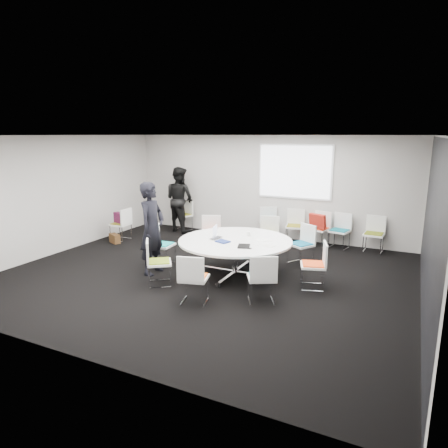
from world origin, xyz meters
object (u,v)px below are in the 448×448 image
at_px(laptop, 218,238).
at_px(chair_ring_d, 211,241).
at_px(chair_person_back, 183,221).
at_px(chair_back_b, 295,233).
at_px(chair_ring_g, 194,288).
at_px(brown_bag, 115,238).
at_px(chair_back_c, 319,235).
at_px(chair_back_e, 373,241).
at_px(chair_ring_b, 301,252).
at_px(chair_ring_e, 162,252).
at_px(chair_back_d, 339,237).
at_px(chair_ring_h, 262,287).
at_px(chair_ring_c, 269,242).
at_px(person_main, 152,228).
at_px(chair_spare_left, 121,230).
at_px(cup, 248,234).
at_px(chair_back_a, 269,230).
at_px(conference_table, 235,248).
at_px(person_back, 180,199).
at_px(maroon_bag, 120,218).
at_px(chair_ring_f, 159,271).
at_px(chair_ring_a, 313,274).

bearing_deg(laptop, chair_ring_d, 43.48).
bearing_deg(chair_person_back, chair_back_b, -158.21).
bearing_deg(chair_ring_g, brown_bag, 132.38).
xyz_separation_m(chair_back_c, chair_back_e, (1.33, 0.02, 0.00)).
xyz_separation_m(chair_ring_b, chair_ring_e, (-2.76, -1.36, 0.00)).
relative_size(chair_ring_d, chair_back_e, 1.00).
bearing_deg(chair_back_d, brown_bag, 33.63).
height_order(chair_ring_h, laptop, chair_ring_h).
bearing_deg(chair_back_d, chair_back_b, 12.52).
distance_m(chair_ring_c, person_main, 2.98).
distance_m(chair_spare_left, cup, 4.09).
relative_size(chair_back_a, cup, 9.78).
bearing_deg(chair_spare_left, laptop, -110.47).
bearing_deg(chair_back_d, conference_table, 74.25).
xyz_separation_m(chair_ring_e, chair_ring_g, (1.67, -1.50, 0.00)).
relative_size(person_back, laptop, 6.46).
relative_size(chair_back_b, maroon_bag, 2.20).
height_order(conference_table, chair_ring_b, chair_ring_b).
bearing_deg(chair_ring_f, chair_ring_c, 121.80).
bearing_deg(chair_ring_h, chair_back_d, 53.07).
xyz_separation_m(chair_back_d, chair_person_back, (-4.59, 0.01, 0.00)).
xyz_separation_m(chair_ring_b, chair_ring_d, (-2.24, -0.04, 0.00)).
xyz_separation_m(chair_ring_c, chair_back_c, (0.95, 1.18, 0.00)).
height_order(chair_ring_d, chair_back_a, same).
height_order(chair_ring_b, chair_person_back, same).
bearing_deg(chair_back_e, chair_person_back, 3.64).
bearing_deg(laptop, chair_back_a, 9.35).
xyz_separation_m(chair_ring_d, chair_ring_h, (2.18, -2.30, 0.00)).
bearing_deg(chair_ring_f, chair_ring_a, 76.73).
xyz_separation_m(chair_back_a, chair_spare_left, (-3.59, -1.78, 0.00)).
bearing_deg(chair_person_back, chair_ring_g, 145.01).
distance_m(conference_table, chair_ring_c, 1.74).
xyz_separation_m(chair_ring_b, chair_back_b, (-0.62, 1.67, 0.00)).
relative_size(chair_ring_g, chair_back_e, 1.00).
xyz_separation_m(chair_ring_a, maroon_bag, (-5.53, 1.18, 0.34)).
relative_size(chair_ring_a, person_main, 0.46).
distance_m(conference_table, chair_ring_f, 1.61).
bearing_deg(conference_table, person_main, -157.50).
xyz_separation_m(conference_table, chair_back_c, (1.07, 2.89, -0.27)).
distance_m(chair_ring_c, chair_ring_f, 3.12).
height_order(chair_ring_c, chair_back_d, same).
xyz_separation_m(chair_back_c, chair_spare_left, (-4.96, -1.76, 0.00)).
bearing_deg(chair_ring_f, brown_bag, -161.17).
bearing_deg(chair_ring_g, chair_back_a, 78.24).
height_order(chair_ring_e, chair_back_c, same).
xyz_separation_m(chair_ring_e, laptop, (1.36, 0.04, 0.47)).
xyz_separation_m(laptop, maroon_bag, (-3.55, 1.21, -0.12)).
relative_size(chair_ring_a, chair_back_d, 1.00).
bearing_deg(cup, chair_ring_g, -94.36).
xyz_separation_m(chair_ring_b, cup, (-0.93, -0.82, 0.50)).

